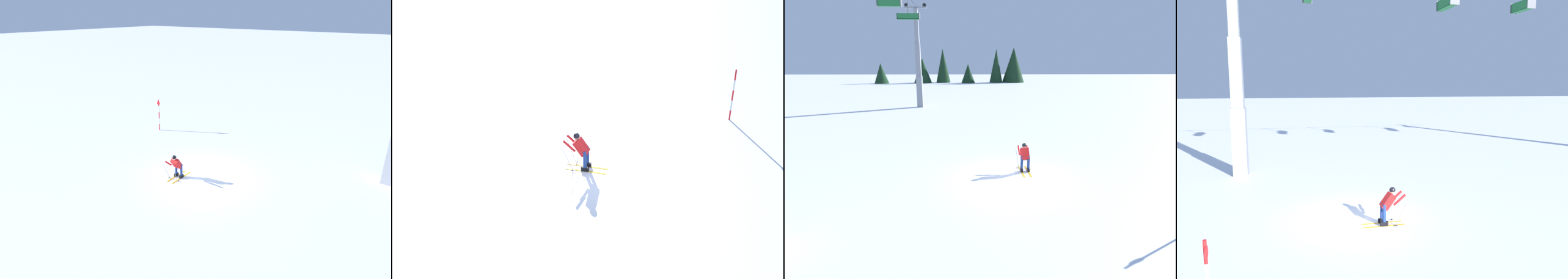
{
  "view_description": "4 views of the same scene",
  "coord_description": "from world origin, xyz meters",
  "views": [
    {
      "loc": [
        12.73,
        9.19,
        8.38
      ],
      "look_at": [
        0.88,
        0.15,
        2.45
      ],
      "focal_mm": 29.95,
      "sensor_mm": 36.0,
      "label": 1
    },
    {
      "loc": [
        -3.68,
        13.89,
        9.19
      ],
      "look_at": [
        0.61,
        -0.24,
        1.61
      ],
      "focal_mm": 45.3,
      "sensor_mm": 36.0,
      "label": 2
    },
    {
      "loc": [
        -12.92,
        1.74,
        5.41
      ],
      "look_at": [
        1.1,
        1.32,
        1.67
      ],
      "focal_mm": 26.51,
      "sensor_mm": 36.0,
      "label": 3
    },
    {
      "loc": [
        -2.24,
        -14.0,
        5.19
      ],
      "look_at": [
        0.8,
        0.49,
        3.0
      ],
      "focal_mm": 34.62,
      "sensor_mm": 36.0,
      "label": 4
    }
  ],
  "objects": [
    {
      "name": "chairlift_seat_middle",
      "position": [
        12.0,
        8.17,
        10.06
      ],
      "size": [
        0.61,
        1.89,
        2.29
      ],
      "color": "black"
    },
    {
      "name": "skier_carving_main",
      "position": [
        1.08,
        -0.97,
        0.81
      ],
      "size": [
        1.64,
        0.72,
        1.55
      ],
      "color": "yellow",
      "rests_on": "ground_plane"
    },
    {
      "name": "lift_tower_near",
      "position": [
        -5.28,
        8.17,
        5.04
      ],
      "size": [
        0.79,
        3.0,
        12.1
      ],
      "color": "gray",
      "rests_on": "ground_plane"
    },
    {
      "name": "chairlift_seat_second",
      "position": [
        6.95,
        8.17,
        10.03
      ],
      "size": [
        0.61,
        2.22,
        2.31
      ],
      "color": "black"
    },
    {
      "name": "ground_plane",
      "position": [
        0.0,
        0.0,
        0.0
      ],
      "size": [
        260.0,
        260.0,
        0.0
      ],
      "primitive_type": "plane",
      "color": "white"
    }
  ]
}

